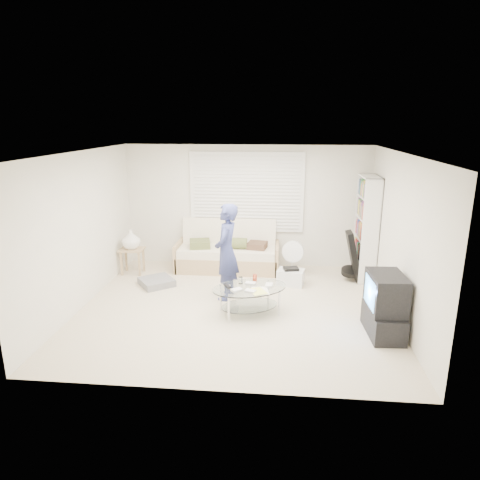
# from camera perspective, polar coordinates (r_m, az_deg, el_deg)

# --- Properties ---
(ground) EXTENTS (5.00, 5.00, 0.00)m
(ground) POSITION_cam_1_polar(r_m,az_deg,el_deg) (7.10, -0.61, -9.02)
(ground) COLOR beige
(ground) RESTS_ON ground
(room_shell) EXTENTS (5.02, 4.52, 2.51)m
(room_shell) POSITION_cam_1_polar(r_m,az_deg,el_deg) (7.05, -0.24, 4.76)
(room_shell) COLOR silver
(room_shell) RESTS_ON ground
(window_blinds) EXTENTS (2.32, 0.08, 1.62)m
(window_blinds) POSITION_cam_1_polar(r_m,az_deg,el_deg) (8.75, 0.89, 6.37)
(window_blinds) COLOR silver
(window_blinds) RESTS_ON ground
(futon_sofa) EXTENTS (2.08, 0.84, 1.02)m
(futon_sofa) POSITION_cam_1_polar(r_m,az_deg,el_deg) (8.75, -1.65, -1.83)
(futon_sofa) COLOR tan
(futon_sofa) RESTS_ON ground
(grey_floor_pillow) EXTENTS (0.78, 0.78, 0.13)m
(grey_floor_pillow) POSITION_cam_1_polar(r_m,az_deg,el_deg) (8.14, -11.06, -5.51)
(grey_floor_pillow) COLOR slate
(grey_floor_pillow) RESTS_ON ground
(side_table) EXTENTS (0.45, 0.36, 0.90)m
(side_table) POSITION_cam_1_polar(r_m,az_deg,el_deg) (8.69, -14.30, -0.17)
(side_table) COLOR tan
(side_table) RESTS_ON ground
(bookshelf) EXTENTS (0.31, 0.83, 1.98)m
(bookshelf) POSITION_cam_1_polar(r_m,az_deg,el_deg) (8.46, 16.44, 1.53)
(bookshelf) COLOR white
(bookshelf) RESTS_ON ground
(guitar_case) EXTENTS (0.37, 0.36, 0.95)m
(guitar_case) POSITION_cam_1_polar(r_m,az_deg,el_deg) (8.37, 14.79, -2.54)
(guitar_case) COLOR black
(guitar_case) RESTS_ON ground
(floor_fan) EXTENTS (0.44, 0.29, 0.71)m
(floor_fan) POSITION_cam_1_polar(r_m,az_deg,el_deg) (8.44, 7.01, -2.03)
(floor_fan) COLOR white
(floor_fan) RESTS_ON ground
(storage_bin) EXTENTS (0.54, 0.43, 0.34)m
(storage_bin) POSITION_cam_1_polar(r_m,az_deg,el_deg) (8.05, 6.77, -4.90)
(storage_bin) COLOR white
(storage_bin) RESTS_ON ground
(tv_unit) EXTENTS (0.50, 0.85, 0.90)m
(tv_unit) POSITION_cam_1_polar(r_m,az_deg,el_deg) (6.44, 18.73, -8.28)
(tv_unit) COLOR black
(tv_unit) RESTS_ON ground
(coffee_table) EXTENTS (1.39, 1.16, 0.56)m
(coffee_table) POSITION_cam_1_polar(r_m,az_deg,el_deg) (6.77, 1.32, -6.98)
(coffee_table) COLOR silver
(coffee_table) RESTS_ON ground
(standing_person) EXTENTS (0.48, 0.65, 1.65)m
(standing_person) POSITION_cam_1_polar(r_m,az_deg,el_deg) (7.20, -1.82, -1.61)
(standing_person) COLOR navy
(standing_person) RESTS_ON ground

